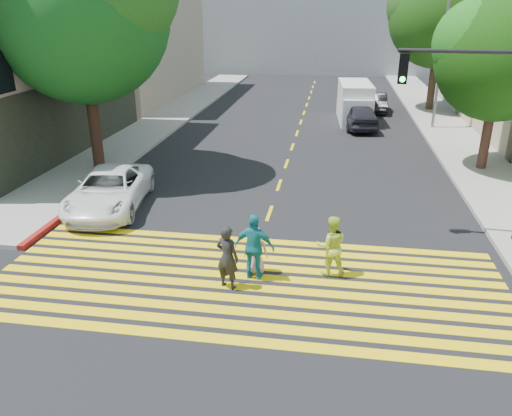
% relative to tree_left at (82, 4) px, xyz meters
% --- Properties ---
extents(ground, '(120.00, 120.00, 0.00)m').
position_rel_tree_left_xyz_m(ground, '(7.94, -9.77, -6.80)').
color(ground, black).
extents(sidewalk_left, '(3.00, 40.00, 0.15)m').
position_rel_tree_left_xyz_m(sidewalk_left, '(-0.56, 12.23, -6.72)').
color(sidewalk_left, gray).
rests_on(sidewalk_left, ground).
extents(sidewalk_right, '(3.00, 60.00, 0.15)m').
position_rel_tree_left_xyz_m(sidewalk_right, '(16.44, 5.23, -6.72)').
color(sidewalk_right, gray).
rests_on(sidewalk_right, ground).
extents(curb_red, '(0.20, 8.00, 0.16)m').
position_rel_tree_left_xyz_m(curb_red, '(1.04, -3.77, -6.72)').
color(curb_red, maroon).
rests_on(curb_red, ground).
extents(crosswalk, '(13.40, 5.30, 0.01)m').
position_rel_tree_left_xyz_m(crosswalk, '(7.94, -8.49, -6.79)').
color(crosswalk, yellow).
rests_on(crosswalk, ground).
extents(lane_line, '(0.12, 34.40, 0.01)m').
position_rel_tree_left_xyz_m(lane_line, '(7.94, 12.73, -6.79)').
color(lane_line, yellow).
rests_on(lane_line, ground).
extents(building_left_tan, '(12.00, 16.00, 10.00)m').
position_rel_tree_left_xyz_m(building_left_tan, '(-8.06, 18.23, -1.80)').
color(building_left_tan, tan).
rests_on(building_left_tan, ground).
extents(backdrop_block, '(30.00, 8.00, 12.00)m').
position_rel_tree_left_xyz_m(backdrop_block, '(7.94, 38.23, -0.80)').
color(backdrop_block, gray).
rests_on(backdrop_block, ground).
extents(tree_left, '(9.31, 9.02, 10.08)m').
position_rel_tree_left_xyz_m(tree_left, '(0.00, 0.00, 0.00)').
color(tree_left, '#372016').
rests_on(tree_left, ground).
extents(tree_right_near, '(6.36, 6.04, 7.50)m').
position_rel_tree_left_xyz_m(tree_right_near, '(16.54, 2.52, -1.72)').
color(tree_right_near, black).
rests_on(tree_right_near, ground).
extents(tree_right_far, '(8.48, 8.12, 9.66)m').
position_rel_tree_left_xyz_m(tree_right_far, '(16.52, 16.26, -0.28)').
color(tree_right_far, black).
rests_on(tree_right_far, ground).
extents(pedestrian_man, '(0.73, 0.60, 1.71)m').
position_rel_tree_left_xyz_m(pedestrian_man, '(7.53, -8.81, -5.94)').
color(pedestrian_man, black).
rests_on(pedestrian_man, ground).
extents(pedestrian_woman, '(0.92, 0.78, 1.68)m').
position_rel_tree_left_xyz_m(pedestrian_woman, '(10.09, -7.72, -5.96)').
color(pedestrian_woman, '#C3DB40').
rests_on(pedestrian_woman, ground).
extents(pedestrian_child, '(0.68, 0.47, 1.32)m').
position_rel_tree_left_xyz_m(pedestrian_child, '(8.12, -7.96, -6.13)').
color(pedestrian_child, '#D4A0AF').
rests_on(pedestrian_child, ground).
extents(pedestrian_extra, '(1.11, 0.57, 1.82)m').
position_rel_tree_left_xyz_m(pedestrian_extra, '(8.13, -8.26, -5.89)').
color(pedestrian_extra, teal).
rests_on(pedestrian_extra, ground).
extents(white_sedan, '(2.94, 5.21, 1.37)m').
position_rel_tree_left_xyz_m(white_sedan, '(2.28, -4.14, -6.11)').
color(white_sedan, white).
rests_on(white_sedan, ground).
extents(dark_car_near, '(2.31, 4.56, 1.49)m').
position_rel_tree_left_xyz_m(dark_car_near, '(11.44, 10.06, -6.05)').
color(dark_car_near, black).
rests_on(dark_car_near, ground).
extents(silver_car, '(2.50, 4.85, 1.35)m').
position_rel_tree_left_xyz_m(silver_car, '(11.25, 19.68, -6.12)').
color(silver_car, '#9C9FA2').
rests_on(silver_car, ground).
extents(dark_car_parked, '(1.33, 3.72, 1.22)m').
position_rel_tree_left_xyz_m(dark_car_parked, '(12.79, 15.42, -6.19)').
color(dark_car_parked, black).
rests_on(dark_car_parked, ground).
extents(white_van, '(2.16, 5.07, 2.34)m').
position_rel_tree_left_xyz_m(white_van, '(11.20, 12.06, -5.68)').
color(white_van, silver).
rests_on(white_van, ground).
extents(traffic_signal, '(4.06, 0.54, 5.96)m').
position_rel_tree_left_xyz_m(traffic_signal, '(14.50, -4.88, -2.94)').
color(traffic_signal, black).
rests_on(traffic_signal, ground).
extents(street_lamp, '(2.04, 0.29, 9.01)m').
position_rel_tree_left_xyz_m(street_lamp, '(15.50, 10.41, -1.63)').
color(street_lamp, slate).
rests_on(street_lamp, ground).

